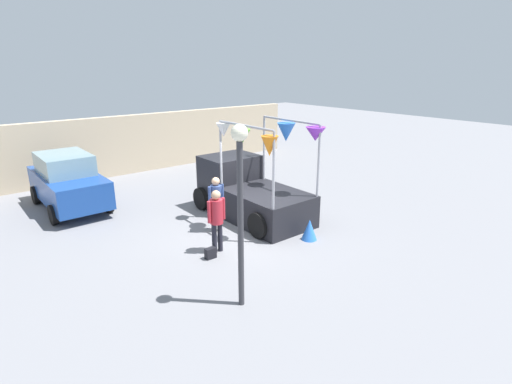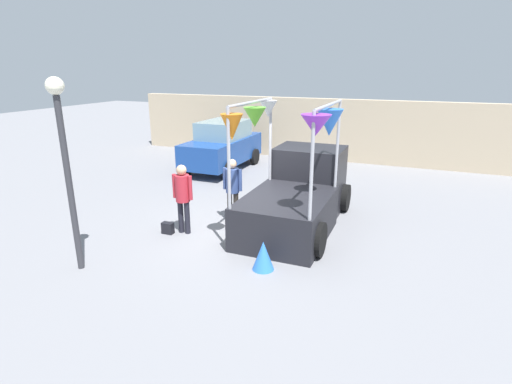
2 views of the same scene
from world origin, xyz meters
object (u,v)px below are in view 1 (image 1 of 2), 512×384
vendor_truck (248,188)px  handbag (211,253)px  person_customer (217,215)px  person_vendor (216,199)px  street_lamp (240,192)px  parked_car (68,181)px  folded_kite_bundle_azure (309,230)px

vendor_truck → handbag: size_ratio=14.67×
person_customer → handbag: 0.98m
person_vendor → street_lamp: bearing=-116.4°
parked_car → street_lamp: (1.04, -8.39, 1.50)m
parked_car → person_vendor: 5.64m
vendor_truck → handbag: bearing=-144.7°
vendor_truck → parked_car: 6.17m
vendor_truck → parked_car: bearing=135.2°
vendor_truck → person_vendor: 1.70m
person_customer → handbag: person_customer is taller
street_lamp → person_customer: bearing=67.3°
vendor_truck → street_lamp: (-3.34, -4.05, 1.57)m
parked_car → handbag: size_ratio=14.29×
vendor_truck → street_lamp: 5.48m
person_vendor → person_customer: bearing=-123.4°
vendor_truck → parked_car: (-4.38, 4.34, 0.07)m
vendor_truck → folded_kite_bundle_azure: vendor_truck is taller
street_lamp → handbag: bearing=73.7°
parked_car → person_vendor: parked_car is taller
parked_car → person_customer: parked_car is taller
person_vendor → handbag: (-1.11, -1.35, -0.86)m
folded_kite_bundle_azure → person_customer: bearing=157.9°
folded_kite_bundle_azure → street_lamp: bearing=-158.6°
vendor_truck → folded_kite_bundle_azure: bearing=-88.2°
person_customer → handbag: bearing=-150.3°
parked_car → folded_kite_bundle_azure: bearing=-57.7°
street_lamp → folded_kite_bundle_azure: size_ratio=6.20×
vendor_truck → handbag: vendor_truck is taller
parked_car → person_customer: size_ratio=2.35×
vendor_truck → street_lamp: street_lamp is taller
person_customer → folded_kite_bundle_azure: 2.74m
person_vendor → handbag: size_ratio=5.92×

